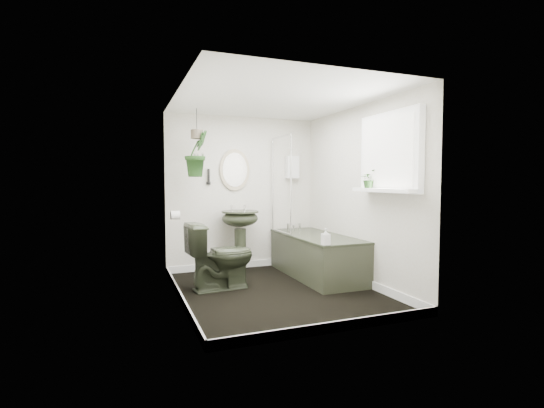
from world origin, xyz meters
name	(u,v)px	position (x,y,z in m)	size (l,w,h in m)	color
floor	(276,292)	(0.00, 0.00, -0.01)	(2.30, 2.80, 0.02)	black
ceiling	(277,98)	(0.00, 0.00, 2.31)	(2.30, 2.80, 0.02)	white
wall_back	(242,193)	(0.00, 1.41, 1.15)	(2.30, 0.02, 2.30)	silver
wall_front	(337,202)	(0.00, -1.41, 1.15)	(2.30, 0.02, 2.30)	silver
wall_left	(178,198)	(-1.16, 0.00, 1.15)	(0.02, 2.80, 2.30)	silver
wall_right	(359,195)	(1.16, 0.00, 1.15)	(0.02, 2.80, 2.30)	silver
skirting	(276,287)	(0.00, 0.00, 0.05)	(2.30, 2.80, 0.10)	white
bathtub	(316,256)	(0.80, 0.50, 0.29)	(0.72, 1.72, 0.58)	#262B1D
bath_screen	(281,185)	(0.47, 0.99, 1.28)	(0.04, 0.72, 1.40)	silver
shower_box	(292,167)	(0.80, 1.34, 1.55)	(0.20, 0.10, 0.35)	white
oval_mirror	(235,170)	(-0.13, 1.37, 1.50)	(0.46, 0.03, 0.62)	tan
wall_sconce	(209,176)	(-0.53, 1.36, 1.40)	(0.04, 0.04, 0.22)	black
toilet_roll_holder	(175,215)	(-1.10, 0.70, 0.90)	(0.11, 0.11, 0.11)	white
window_recess	(390,153)	(1.09, -0.70, 1.65)	(0.08, 1.00, 0.90)	white
window_sill	(384,190)	(1.02, -0.70, 1.23)	(0.18, 1.00, 0.04)	white
window_blinds	(387,153)	(1.04, -0.70, 1.65)	(0.01, 0.86, 0.76)	white
toilet	(221,256)	(-0.60, 0.35, 0.41)	(0.46, 0.81, 0.83)	#262B1D
pedestal_sink	(240,242)	(-0.13, 1.10, 0.45)	(0.53, 0.45, 0.91)	#262B1D
sill_plant	(369,179)	(1.01, -0.42, 1.36)	(0.19, 0.17, 0.22)	black
hanging_plant	(197,153)	(-0.77, 0.95, 1.70)	(0.35, 0.28, 0.63)	black
soap_bottle	(326,237)	(0.51, -0.29, 0.68)	(0.09, 0.09, 0.20)	black
hanging_pot	(197,134)	(-0.77, 0.95, 1.96)	(0.16, 0.16, 0.12)	#4F4536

